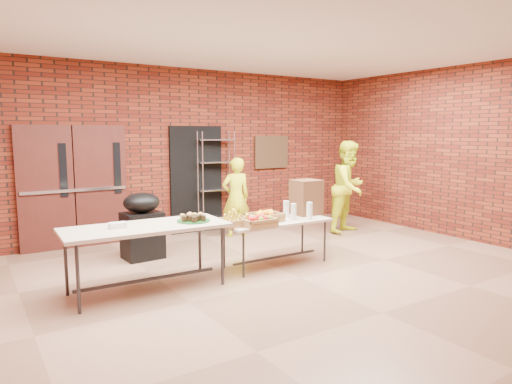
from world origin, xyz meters
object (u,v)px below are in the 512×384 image
Objects in this scene: volunteer_woman at (236,197)px; volunteer_man at (349,187)px; table_left at (146,231)px; covered_grill at (142,226)px; wire_rack at (217,182)px; table_right at (276,224)px; coffee_dispenser at (306,197)px.

volunteer_man is at bearing 165.54° from volunteer_woman.
covered_grill is at bearing 75.21° from table_left.
wire_rack is 1.33× the size of volunteer_woman.
table_left is 1.36× the size of volunteer_woman.
table_left is (-2.39, -2.64, -0.24)m from wire_rack.
table_right is (-0.39, -2.60, -0.38)m from wire_rack.
table_left is 2.72m from coffee_dispenser.
covered_grill reaches higher than table_right.
wire_rack reaches higher than coffee_dispenser.
coffee_dispenser is (0.70, 0.15, 0.33)m from table_right.
volunteer_woman is at bearing 41.23° from table_left.
volunteer_woman reaches higher than coffee_dispenser.
volunteer_man is (1.84, 0.92, -0.05)m from coffee_dispenser.
volunteer_man is (2.16, -1.52, -0.09)m from wire_rack.
volunteer_woman is at bearing 11.47° from covered_grill.
volunteer_woman reaches higher than table_right.
volunteer_woman reaches higher than covered_grill.
coffee_dispenser reaches higher than table_right.
table_left is 3.18m from volunteer_woman.
wire_rack is 0.98× the size of table_left.
covered_grill is at bearing -139.78° from wire_rack.
table_left is 3.69× the size of coffee_dispenser.
coffee_dispenser is at bearing -169.04° from volunteer_man.
coffee_dispenser is at bearing -33.01° from covered_grill.
covered_grill is (-2.26, 1.27, -0.43)m from coffee_dispenser.
wire_rack is 1.21× the size of table_right.
table_left is 1.95× the size of covered_grill.
volunteer_man reaches higher than covered_grill.
volunteer_man is at bearing -8.54° from covered_grill.
volunteer_woman is 0.83× the size of volunteer_man.
table_right is 2.78m from volunteer_man.
coffee_dispenser is 0.37× the size of volunteer_woman.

